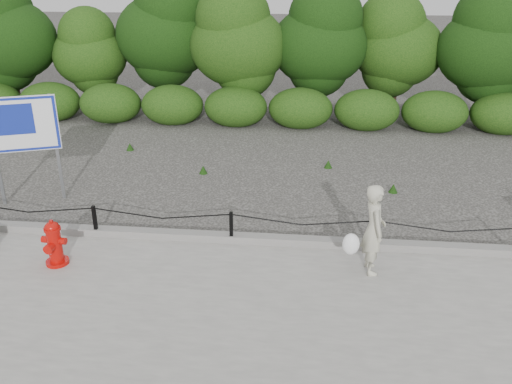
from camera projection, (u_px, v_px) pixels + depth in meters
The scene contains 8 objects.
ground at pixel (232, 246), 9.73m from camera, with size 90.00×90.00×0.00m, color #2D2B28.
sidewalk at pixel (212, 311), 7.89m from camera, with size 14.00×4.00×0.08m, color gray.
curb at pixel (232, 238), 9.72m from camera, with size 14.00×0.22×0.14m, color slate.
chain_barrier at pixel (231, 224), 9.55m from camera, with size 10.06×0.06×0.60m.
treeline at pixel (270, 39), 16.94m from camera, with size 20.27×3.59×4.45m.
fire_hydrant at pixel (54, 243), 8.88m from camera, with size 0.42×0.44×0.80m.
pedestrian at pixel (372, 230), 8.53m from camera, with size 0.70×0.59×1.51m.
advertising_sign at pixel (22, 129), 10.91m from camera, with size 1.33×0.59×2.27m.
Camera 1 is at (1.32, -8.46, 4.75)m, focal length 38.00 mm.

